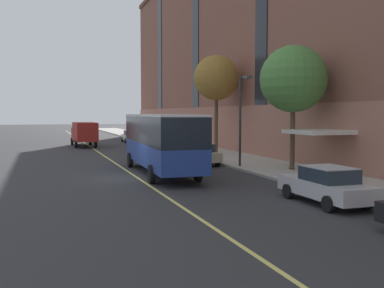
% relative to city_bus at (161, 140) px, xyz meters
% --- Properties ---
extents(ground_plane, '(260.00, 260.00, 0.00)m').
position_rel_city_bus_xyz_m(ground_plane, '(-1.72, -0.96, -2.12)').
color(ground_plane, '#303033').
extents(sidewalk, '(5.35, 160.00, 0.15)m').
position_rel_city_bus_xyz_m(sidewalk, '(7.92, 2.04, -2.04)').
color(sidewalk, '#ADA89E').
rests_on(sidewalk, ground).
extents(city_bus, '(3.22, 11.88, 3.65)m').
position_rel_city_bus_xyz_m(city_bus, '(0.00, 0.00, 0.00)').
color(city_bus, navy).
rests_on(city_bus, ground).
extents(parked_car_silver_0, '(1.99, 4.74, 1.56)m').
position_rel_city_bus_xyz_m(parked_car_silver_0, '(4.09, -10.98, -1.33)').
color(parked_car_silver_0, '#B7B7BC').
rests_on(parked_car_silver_0, ground).
extents(parked_car_white_1, '(2.06, 4.43, 1.56)m').
position_rel_city_bus_xyz_m(parked_car_white_1, '(4.12, 15.08, -1.33)').
color(parked_car_white_1, silver).
rests_on(parked_car_white_1, ground).
extents(parked_car_white_3, '(1.96, 4.26, 1.56)m').
position_rel_city_bus_xyz_m(parked_car_white_3, '(3.94, 29.91, -1.34)').
color(parked_car_white_3, silver).
rests_on(parked_car_white_3, ground).
extents(parked_car_champagne_4, '(2.02, 4.65, 1.56)m').
position_rel_city_bus_xyz_m(parked_car_champagne_4, '(3.99, 4.19, -1.33)').
color(parked_car_champagne_4, '#BCAD89').
rests_on(parked_car_champagne_4, ground).
extents(parked_car_silver_5, '(1.99, 4.35, 1.56)m').
position_rel_city_bus_xyz_m(parked_car_silver_5, '(4.10, 22.89, -1.34)').
color(parked_car_silver_5, '#B7B7BC').
rests_on(parked_car_silver_5, ground).
extents(box_truck, '(2.48, 7.33, 2.71)m').
position_rel_city_bus_xyz_m(box_truck, '(-2.32, 24.53, -0.53)').
color(box_truck, maroon).
rests_on(box_truck, ground).
extents(street_tree_mid_block, '(4.22, 4.22, 7.84)m').
position_rel_city_bus_xyz_m(street_tree_mid_block, '(8.19, -1.64, 3.74)').
color(street_tree_mid_block, brown).
rests_on(street_tree_mid_block, sidewalk).
extents(street_tree_far_uptown, '(4.08, 4.08, 8.80)m').
position_rel_city_bus_xyz_m(street_tree_far_uptown, '(8.19, 11.35, 4.75)').
color(street_tree_far_uptown, brown).
rests_on(street_tree_far_uptown, sidewalk).
extents(street_lamp, '(0.36, 1.48, 6.05)m').
position_rel_city_bus_xyz_m(street_lamp, '(5.84, 0.91, 1.81)').
color(street_lamp, '#2D2D30').
rests_on(street_lamp, sidewalk).
extents(lane_centerline, '(0.16, 140.00, 0.01)m').
position_rel_city_bus_xyz_m(lane_centerline, '(-1.70, 2.04, -2.11)').
color(lane_centerline, '#E0D66B').
rests_on(lane_centerline, ground).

